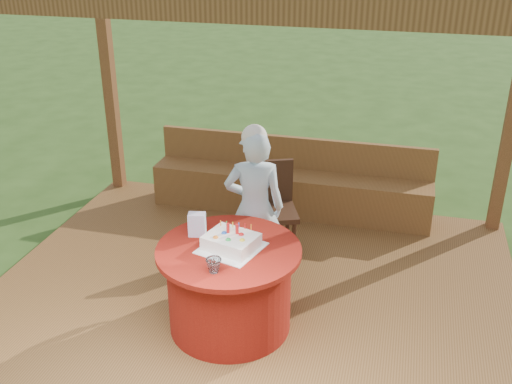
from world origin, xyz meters
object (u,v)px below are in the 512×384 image
birthday_cake (231,242)px  bench (290,188)px  table (229,287)px  gift_bag (197,224)px  drinking_glass (214,265)px  chair (272,203)px  elderly_woman (254,206)px

birthday_cake → bench: bearing=89.3°
table → gift_bag: size_ratio=5.87×
table → bench: bearing=88.8°
birthday_cake → drinking_glass: bearing=-93.9°
drinking_glass → bench: bearing=88.9°
table → chair: 1.25m
chair → drinking_glass: chair is taller
bench → birthday_cake: bearing=-90.7°
table → birthday_cake: size_ratio=2.12×
bench → drinking_glass: 2.50m
bench → table: bearing=-91.2°
table → birthday_cake: (0.02, 0.00, 0.40)m
gift_bag → drinking_glass: gift_bag is taller
elderly_woman → drinking_glass: 1.04m
bench → gift_bag: 2.07m
table → elderly_woman: 0.79m
bench → table: bench is taller
table → gift_bag: (-0.29, 0.13, 0.44)m
bench → birthday_cake: 2.16m
birthday_cake → drinking_glass: (-0.02, -0.34, -0.00)m
chair → elderly_woman: elderly_woman is taller
bench → chair: chair is taller
chair → birthday_cake: 1.27m
table → birthday_cake: bearing=10.8°
elderly_woman → gift_bag: 0.65m
elderly_woman → table: bearing=-91.2°
chair → birthday_cake: size_ratio=1.71×
elderly_woman → chair: bearing=87.3°
gift_bag → drinking_glass: (0.29, -0.47, -0.04)m
gift_bag → bench: bearing=69.4°
chair → gift_bag: gift_bag is taller
bench → chair: (-0.00, -0.87, 0.23)m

